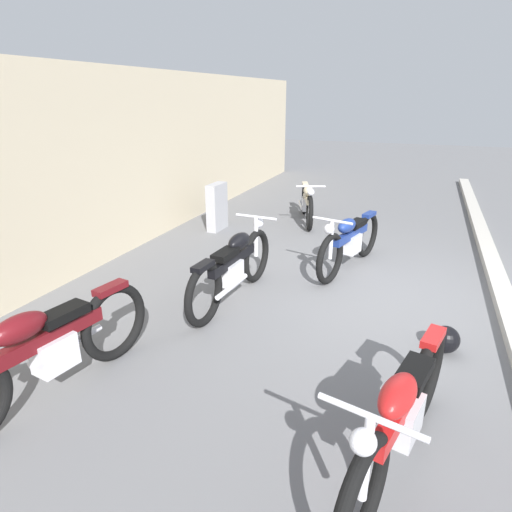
{
  "coord_description": "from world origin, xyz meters",
  "views": [
    {
      "loc": [
        -5.38,
        -0.27,
        2.48
      ],
      "look_at": [
        -0.52,
        1.6,
        0.55
      ],
      "focal_mm": 30.52,
      "sensor_mm": 36.0,
      "label": 1
    }
  ],
  "objects_px": {
    "helmet": "(446,339)",
    "motorcycle_blue": "(350,241)",
    "motorcycle_black": "(234,266)",
    "stone_marker": "(217,207)",
    "motorcycle_cream": "(307,202)",
    "motorcycle_maroon": "(45,350)",
    "motorcycle_red": "(401,417)"
  },
  "relations": [
    {
      "from": "helmet",
      "to": "motorcycle_blue",
      "type": "relative_size",
      "value": 0.14
    },
    {
      "from": "helmet",
      "to": "motorcycle_black",
      "type": "distance_m",
      "value": 2.55
    },
    {
      "from": "stone_marker",
      "to": "motorcycle_cream",
      "type": "xyz_separation_m",
      "value": [
        1.16,
        -1.49,
        -0.03
      ]
    },
    {
      "from": "stone_marker",
      "to": "motorcycle_cream",
      "type": "height_order",
      "value": "stone_marker"
    },
    {
      "from": "helmet",
      "to": "motorcycle_cream",
      "type": "height_order",
      "value": "motorcycle_cream"
    },
    {
      "from": "motorcycle_black",
      "to": "helmet",
      "type": "bearing_deg",
      "value": -93.55
    },
    {
      "from": "motorcycle_maroon",
      "to": "motorcycle_red",
      "type": "bearing_deg",
      "value": 104.53
    },
    {
      "from": "stone_marker",
      "to": "motorcycle_blue",
      "type": "height_order",
      "value": "motorcycle_blue"
    },
    {
      "from": "motorcycle_black",
      "to": "motorcycle_red",
      "type": "xyz_separation_m",
      "value": [
        -2.08,
        -2.14,
        -0.0
      ]
    },
    {
      "from": "motorcycle_red",
      "to": "motorcycle_cream",
      "type": "distance_m",
      "value": 6.39
    },
    {
      "from": "motorcycle_blue",
      "to": "motorcycle_red",
      "type": "relative_size",
      "value": 0.97
    },
    {
      "from": "motorcycle_cream",
      "to": "motorcycle_black",
      "type": "bearing_deg",
      "value": -18.25
    },
    {
      "from": "motorcycle_blue",
      "to": "motorcycle_red",
      "type": "distance_m",
      "value": 3.8
    },
    {
      "from": "helmet",
      "to": "motorcycle_blue",
      "type": "xyz_separation_m",
      "value": [
        1.92,
        1.32,
        0.31
      ]
    },
    {
      "from": "stone_marker",
      "to": "helmet",
      "type": "distance_m",
      "value": 5.11
    },
    {
      "from": "motorcycle_red",
      "to": "motorcycle_maroon",
      "type": "distance_m",
      "value": 2.84
    },
    {
      "from": "motorcycle_black",
      "to": "motorcycle_maroon",
      "type": "xyz_separation_m",
      "value": [
        -2.34,
        0.69,
        0.02
      ]
    },
    {
      "from": "motorcycle_blue",
      "to": "motorcycle_black",
      "type": "bearing_deg",
      "value": -22.19
    },
    {
      "from": "stone_marker",
      "to": "motorcycle_red",
      "type": "relative_size",
      "value": 0.43
    },
    {
      "from": "motorcycle_blue",
      "to": "motorcycle_maroon",
      "type": "height_order",
      "value": "motorcycle_maroon"
    },
    {
      "from": "stone_marker",
      "to": "motorcycle_red",
      "type": "distance_m",
      "value": 6.09
    },
    {
      "from": "motorcycle_maroon",
      "to": "stone_marker",
      "type": "bearing_deg",
      "value": -160.95
    },
    {
      "from": "motorcycle_cream",
      "to": "motorcycle_maroon",
      "type": "height_order",
      "value": "motorcycle_maroon"
    },
    {
      "from": "stone_marker",
      "to": "motorcycle_blue",
      "type": "relative_size",
      "value": 0.45
    },
    {
      "from": "motorcycle_red",
      "to": "motorcycle_maroon",
      "type": "relative_size",
      "value": 0.94
    },
    {
      "from": "stone_marker",
      "to": "motorcycle_black",
      "type": "distance_m",
      "value": 3.16
    },
    {
      "from": "helmet",
      "to": "motorcycle_red",
      "type": "relative_size",
      "value": 0.13
    },
    {
      "from": "stone_marker",
      "to": "motorcycle_cream",
      "type": "bearing_deg",
      "value": -52.08
    },
    {
      "from": "helmet",
      "to": "motorcycle_maroon",
      "type": "bearing_deg",
      "value": 122.22
    },
    {
      "from": "stone_marker",
      "to": "motorcycle_blue",
      "type": "xyz_separation_m",
      "value": [
        -1.16,
        -2.75,
        -0.0
      ]
    },
    {
      "from": "motorcycle_black",
      "to": "motorcycle_maroon",
      "type": "relative_size",
      "value": 0.96
    },
    {
      "from": "motorcycle_black",
      "to": "motorcycle_maroon",
      "type": "bearing_deg",
      "value": 167.66
    }
  ]
}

